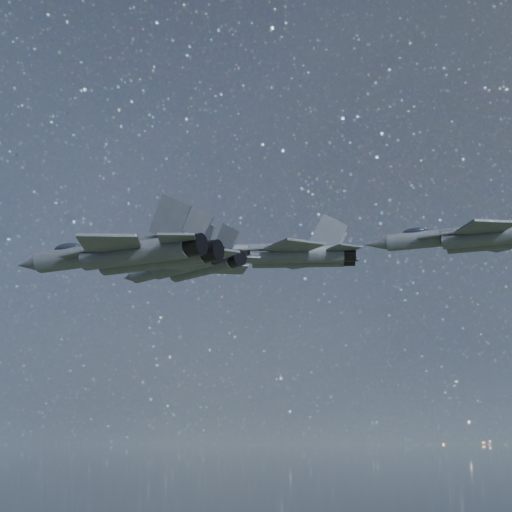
% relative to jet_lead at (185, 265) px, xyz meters
% --- Properties ---
extents(jet_lead, '(19.28, 12.82, 4.90)m').
position_rel_jet_lead_xyz_m(jet_lead, '(0.00, 0.00, 0.00)').
color(jet_lead, '#373E45').
extents(jet_left, '(19.93, 13.09, 5.12)m').
position_rel_jet_lead_xyz_m(jet_left, '(6.52, 8.70, 2.12)').
color(jet_left, '#373E45').
extents(jet_right, '(19.68, 14.04, 5.02)m').
position_rel_jet_lead_xyz_m(jet_right, '(6.65, -18.14, -3.15)').
color(jet_right, '#373E45').
extents(jet_slot, '(16.40, 11.53, 4.14)m').
position_rel_jet_lead_xyz_m(jet_slot, '(29.71, -2.53, -1.12)').
color(jet_slot, '#373E45').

